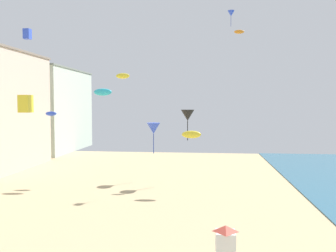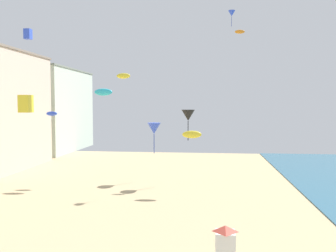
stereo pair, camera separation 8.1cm
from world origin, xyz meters
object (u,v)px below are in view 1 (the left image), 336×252
Objects in this scene: kite_yellow_parafoil at (123,76)px; kite_yellow_box at (26,104)px; lifeguard_stand at (225,238)px; kite_orange_parafoil at (239,32)px; kite_blue_delta at (154,128)px; kite_cyan_parafoil at (103,92)px; kite_blue_box at (27,34)px; kite_yellow_parafoil_2 at (191,134)px; kite_blue_parafoil at (51,114)px; kite_black_delta_2 at (188,115)px; kite_blue_delta_2 at (231,13)px.

kite_yellow_parafoil is 22.99m from kite_yellow_box.
kite_orange_parafoil is at bearing 85.27° from lifeguard_stand.
kite_blue_delta is (-7.64, 23.97, 4.52)m from lifeguard_stand.
kite_blue_box is at bearing -142.47° from kite_cyan_parafoil.
kite_cyan_parafoil is 12.64m from kite_yellow_parafoil_2.
kite_blue_parafoil is 1.08× the size of kite_orange_parafoil.
lifeguard_stand is 0.69× the size of kite_black_delta_2.
kite_yellow_box is at bearing -121.85° from kite_orange_parafoil.
kite_yellow_parafoil reaches higher than kite_yellow_box.
kite_blue_delta_2 reaches higher than kite_blue_parafoil.
lifeguard_stand is 1.79× the size of kite_blue_parafoil.
kite_orange_parafoil reaches higher than kite_cyan_parafoil.
kite_yellow_box is at bearing -88.50° from kite_cyan_parafoil.
kite_yellow_parafoil is at bearing 116.33° from lifeguard_stand.
kite_blue_delta is 17.39m from kite_blue_delta_2.
kite_cyan_parafoil is 19.70m from kite_yellow_box.
kite_blue_parafoil is at bearing -165.55° from kite_yellow_parafoil.
kite_blue_box is at bearing -177.15° from kite_yellow_parafoil_2.
kite_blue_box is at bearing 141.06° from lifeguard_stand.
kite_orange_parafoil is at bearing 12.97° from kite_yellow_parafoil.
kite_yellow_parafoil is at bearing -167.03° from kite_orange_parafoil.
kite_blue_box is 0.93× the size of kite_yellow_box.
kite_yellow_parafoil reaches higher than kite_black_delta_2.
kite_blue_delta_2 is (15.48, 3.89, 9.90)m from kite_cyan_parafoil.
lifeguard_stand is at bearing -94.04° from kite_blue_delta_2.
kite_black_delta_2 is 4.67m from kite_blue_delta.
kite_yellow_box is at bearing -93.18° from kite_yellow_parafoil.
kite_blue_parafoil reaches higher than kite_blue_delta.
lifeguard_stand is 1.93× the size of kite_orange_parafoil.
lifeguard_stand is 30.67m from kite_blue_box.
kite_yellow_parafoil is 13.58m from kite_yellow_parafoil_2.
kite_cyan_parafoil is at bearing -165.89° from kite_blue_delta_2.
kite_cyan_parafoil reaches higher than kite_yellow_parafoil_2.
kite_blue_parafoil is 10.20m from kite_yellow_parafoil.
kite_blue_box is 0.49× the size of kite_cyan_parafoil.
kite_blue_box is at bearing -157.80° from kite_blue_delta_2.
kite_orange_parafoil is 0.35× the size of kite_blue_delta.
kite_yellow_parafoil_2 is 17.35m from kite_blue_delta_2.
lifeguard_stand is at bearing -12.23° from kite_yellow_box.
kite_orange_parafoil is at bearing 58.15° from kite_yellow_box.
kite_blue_box is 20.70m from kite_yellow_parafoil_2.
kite_blue_box is at bearing -153.61° from kite_orange_parafoil.
lifeguard_stand is 1.15× the size of kite_cyan_parafoil.
kite_yellow_parafoil is 8.00m from kite_blue_delta.
kite_yellow_box is (7.25, -14.46, -7.54)m from kite_blue_box.
kite_yellow_box is at bearing -104.49° from kite_blue_delta.
kite_blue_delta_2 is at bearing -115.97° from kite_orange_parafoil.
kite_yellow_box is at bearing -122.46° from kite_blue_delta_2.
kite_blue_parafoil is 1.31× the size of kite_blue_box.
kite_blue_delta is at bearing -165.84° from kite_blue_delta_2.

